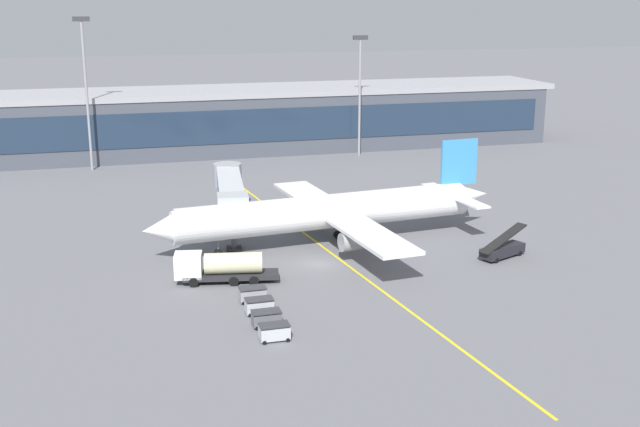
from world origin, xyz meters
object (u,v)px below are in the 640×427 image
fuel_tanker (220,267)px  baggage_cart_3 (253,294)px  main_airliner (328,211)px  baggage_cart_0 (274,332)px  baggage_cart_1 (266,318)px  belt_loader (503,249)px  baggage_cart_2 (259,305)px

fuel_tanker → baggage_cart_3: bearing=-70.2°
main_airliner → fuel_tanker: (-14.76, -9.89, -2.38)m
baggage_cart_0 → baggage_cart_3: size_ratio=1.00×
baggage_cart_3 → fuel_tanker: bearing=109.8°
baggage_cart_1 → belt_loader: bearing=21.9°
belt_loader → baggage_cart_3: belt_loader is taller
belt_loader → baggage_cart_3: bearing=-169.2°
belt_loader → baggage_cart_2: bearing=-163.5°
main_airliner → baggage_cart_1: (-12.45, -22.59, -3.34)m
main_airliner → baggage_cart_0: (-12.44, -25.79, -3.34)m
belt_loader → baggage_cart_3: 30.86m
baggage_cart_1 → baggage_cart_3: 6.40m
belt_loader → baggage_cart_0: 33.95m
main_airliner → baggage_cart_0: bearing=-115.7°
main_airliner → belt_loader: (17.83, -10.41, -3.13)m
baggage_cart_2 → baggage_cart_3: size_ratio=1.00×
main_airliner → belt_loader: size_ratio=6.49×
baggage_cart_2 → baggage_cart_3: same height
baggage_cart_0 → baggage_cart_1: bearing=90.3°
fuel_tanker → baggage_cart_3: size_ratio=4.16×
belt_loader → baggage_cart_3: (-30.31, -5.78, -0.21)m
baggage_cart_1 → fuel_tanker: bearing=100.3°
fuel_tanker → main_airliner: bearing=33.8°
baggage_cart_0 → baggage_cart_1: same height
main_airliner → baggage_cart_3: 20.72m
main_airliner → belt_loader: main_airliner is taller
fuel_tanker → baggage_cart_1: size_ratio=4.16×
main_airliner → baggage_cart_1: bearing=-118.9°
fuel_tanker → belt_loader: belt_loader is taller
fuel_tanker → baggage_cart_0: fuel_tanker is taller
main_airliner → baggage_cart_2: 23.30m
baggage_cart_0 → baggage_cart_2: 6.40m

